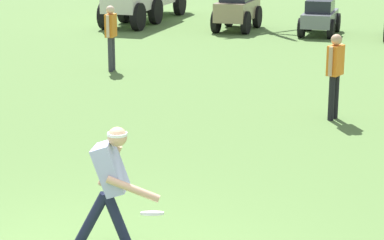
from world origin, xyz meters
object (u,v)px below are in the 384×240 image
object	(u,v)px
teammate_near_sideline	(335,69)
frisbee_thrower	(110,184)
frisbee_in_flight	(152,213)
parked_car_slot_a	(237,7)
teammate_deep	(111,32)
parked_car_slot_b	(320,17)

from	to	relation	value
teammate_near_sideline	frisbee_thrower	bearing A→B (deg)	-100.68
frisbee_in_flight	parked_car_slot_a	bearing A→B (deg)	104.35
parked_car_slot_a	teammate_deep	bearing A→B (deg)	-95.96
teammate_near_sideline	parked_car_slot_a	size ratio (longest dim) A/B	0.65
parked_car_slot_a	parked_car_slot_b	xyz separation A→B (m)	(2.72, -0.05, -0.18)
frisbee_in_flight	parked_car_slot_b	bearing A→B (deg)	95.36
teammate_near_sideline	teammate_deep	size ratio (longest dim) A/B	1.00
frisbee_thrower	frisbee_in_flight	bearing A→B (deg)	-8.60
frisbee_thrower	teammate_deep	bearing A→B (deg)	116.59
frisbee_thrower	parked_car_slot_b	bearing A→B (deg)	93.61
frisbee_in_flight	teammate_deep	size ratio (longest dim) A/B	0.21
parked_car_slot_b	parked_car_slot_a	bearing A→B (deg)	178.86
frisbee_thrower	parked_car_slot_a	bearing A→B (deg)	102.74
frisbee_thrower	parked_car_slot_a	xyz separation A→B (m)	(-3.77, 16.68, -0.06)
frisbee_thrower	teammate_deep	distance (m)	10.19
frisbee_thrower	parked_car_slot_b	xyz separation A→B (m)	(-1.05, 16.63, -0.24)
frisbee_thrower	frisbee_in_flight	xyz separation A→B (m)	(0.52, -0.08, -0.23)
teammate_deep	parked_car_slot_b	xyz separation A→B (m)	(3.51, 7.52, -0.38)
teammate_deep	parked_car_slot_b	distance (m)	8.30
parked_car_slot_a	parked_car_slot_b	distance (m)	2.73
parked_car_slot_a	frisbee_thrower	bearing A→B (deg)	-77.26
teammate_near_sideline	teammate_deep	bearing A→B (deg)	155.62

